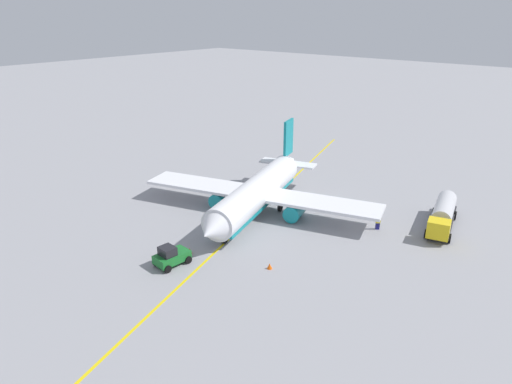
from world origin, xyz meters
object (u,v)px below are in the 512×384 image
object	(u,v)px
airplane	(257,193)
fuel_tanker	(443,214)
refueling_worker	(378,223)
pushback_tug	(171,256)
safety_cone_nose	(270,266)
safety_cone_wingtip	(189,251)

from	to	relation	value
airplane	fuel_tanker	distance (m)	22.84
fuel_tanker	refueling_worker	distance (m)	7.99
pushback_tug	safety_cone_nose	xyz separation A→B (m)	(-5.89, 8.31, -0.70)
refueling_worker	safety_cone_wingtip	bearing A→B (deg)	-34.91
pushback_tug	refueling_worker	distance (m)	24.89
fuel_tanker	pushback_tug	world-z (taller)	fuel_tanker
fuel_tanker	safety_cone_nose	distance (m)	23.38
airplane	fuel_tanker	world-z (taller)	airplane
fuel_tanker	safety_cone_nose	xyz separation A→B (m)	(21.09, -9.98, -1.43)
safety_cone_nose	airplane	bearing A→B (deg)	-135.38
refueling_worker	fuel_tanker	bearing A→B (deg)	134.07
refueling_worker	pushback_tug	bearing A→B (deg)	-30.40
pushback_tug	refueling_worker	xyz separation A→B (m)	(-21.47, 12.60, -0.19)
refueling_worker	safety_cone_nose	distance (m)	16.16
pushback_tug	refueling_worker	world-z (taller)	pushback_tug
fuel_tanker	refueling_worker	size ratio (longest dim) A/B	6.58
fuel_tanker	refueling_worker	bearing A→B (deg)	-45.93
pushback_tug	refueling_worker	bearing A→B (deg)	149.60
airplane	safety_cone_nose	bearing A→B (deg)	44.62
airplane	refueling_worker	xyz separation A→B (m)	(-5.37, 14.35, -1.91)
fuel_tanker	airplane	bearing A→B (deg)	-61.49
safety_cone_nose	safety_cone_wingtip	size ratio (longest dim) A/B	0.96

